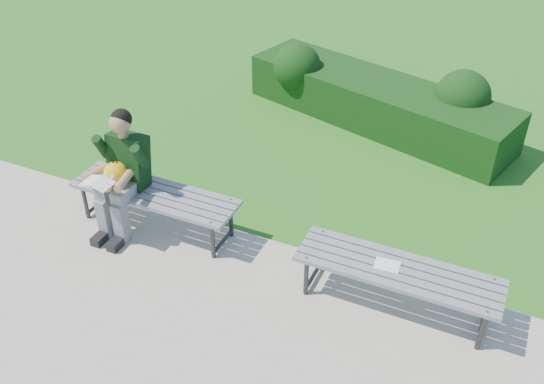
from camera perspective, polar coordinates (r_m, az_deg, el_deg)
The scene contains 7 objects.
ground at distance 6.30m, azimuth 0.47°, elevation -4.82°, with size 80.00×80.00×0.00m.
walkway at distance 5.22m, azimuth -7.77°, elevation -15.96°, with size 30.00×3.50×0.02m.
hedge at distance 8.45m, azimuth 10.02°, elevation 8.75°, with size 3.89×1.97×0.93m.
bench_left at distance 6.36m, azimuth -10.98°, elevation -0.38°, with size 1.80×0.50×0.46m.
bench_right at distance 5.45m, azimuth 11.74°, elevation -7.49°, with size 1.80×0.50×0.46m.
seated_boy at distance 6.30m, azimuth -14.02°, elevation 2.05°, with size 0.56×0.76×1.31m.
paper_sheet at distance 5.43m, azimuth 10.80°, elevation -6.77°, with size 0.23×0.18×0.01m.
Camera 1 is at (1.97, -4.41, 4.04)m, focal length 40.00 mm.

